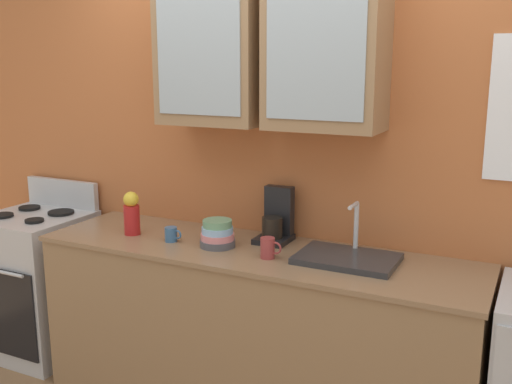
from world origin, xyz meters
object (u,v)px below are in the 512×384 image
Objects in this scene: bowl_stack at (217,234)px; cup_near_sink at (268,248)px; vase at (132,213)px; stove_range at (38,283)px; coffee_maker at (276,221)px; sink_faucet at (347,257)px; cup_near_bowls at (171,234)px.

bowl_stack is 0.32m from cup_near_sink.
stove_range is at bearing 176.37° from vase.
cup_near_sink is at bearing -73.08° from coffee_maker.
stove_range is 1.75m from cup_near_sink.
stove_range is at bearing 176.91° from cup_near_sink.
vase is 2.21× the size of cup_near_sink.
vase reaches higher than cup_near_sink.
sink_faucet is 0.68m from bowl_stack.
bowl_stack is 1.88× the size of cup_near_bowls.
vase is 0.86m from cup_near_sink.
bowl_stack is at bearing -135.18° from coffee_maker.
cup_near_bowls is (-0.26, -0.04, -0.03)m from bowl_stack.
cup_near_bowls is at bearing -173.64° from sink_faucet.
sink_faucet is at bearing 1.01° from stove_range.
bowl_stack is 0.27m from cup_near_bowls.
cup_near_bowls is 0.34× the size of coffee_maker.
cup_near_sink is (1.67, -0.09, 0.50)m from stove_range.
stove_range is 2.29× the size of sink_faucet.
coffee_maker is at bearing 17.84° from vase.
coffee_maker is at bearing 6.99° from stove_range.
sink_faucet is (2.04, 0.04, 0.47)m from stove_range.
vase is (0.82, -0.05, 0.57)m from stove_range.
cup_near_bowls is at bearing -3.58° from vase.
coffee_maker reaches higher than vase.
coffee_maker is (-0.45, 0.16, 0.09)m from sink_faucet.
stove_range is 4.50× the size of vase.
coffee_maker is (1.59, 0.19, 0.55)m from stove_range.
vase is at bearing -162.16° from coffee_maker.
stove_range is at bearing -178.99° from sink_faucet.
cup_near_sink is at bearing -10.08° from bowl_stack.
stove_range is 1.00m from vase.
sink_faucet reaches higher than vase.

